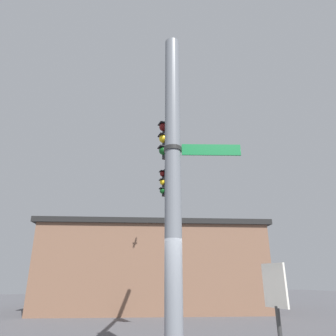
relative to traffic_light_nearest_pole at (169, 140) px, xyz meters
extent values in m
cylinder|color=slate|center=(-2.02, 0.71, -2.03)|extent=(0.30, 0.30, 6.72)
cylinder|color=slate|center=(1.47, -0.55, 0.80)|extent=(7.05, 2.70, 0.20)
cylinder|color=black|center=(0.00, -0.02, 0.61)|extent=(0.08, 0.08, 0.18)
cube|color=black|center=(0.00, -0.02, -0.01)|extent=(0.36, 0.30, 1.05)
sphere|color=#590F0F|center=(0.00, 0.17, 0.34)|extent=(0.22, 0.22, 0.22)
cube|color=black|center=(0.00, 0.19, 0.44)|extent=(0.24, 0.20, 0.03)
sphere|color=yellow|center=(0.00, 0.17, -0.01)|extent=(0.22, 0.22, 0.22)
cube|color=black|center=(0.00, 0.19, 0.09)|extent=(0.24, 0.20, 0.03)
sphere|color=#0F4C19|center=(0.00, 0.17, -0.36)|extent=(0.22, 0.22, 0.22)
cube|color=black|center=(0.00, 0.19, -0.26)|extent=(0.24, 0.20, 0.03)
cube|color=black|center=(0.00, -0.19, -0.01)|extent=(0.54, 0.03, 1.22)
cylinder|color=black|center=(3.69, -1.35, 0.61)|extent=(0.08, 0.08, 0.18)
cube|color=black|center=(3.69, -1.35, -0.01)|extent=(0.36, 0.30, 1.05)
sphere|color=#590F0F|center=(3.69, -1.16, 0.34)|extent=(0.22, 0.22, 0.22)
cube|color=black|center=(3.69, -1.14, 0.44)|extent=(0.24, 0.20, 0.03)
sphere|color=yellow|center=(3.69, -1.16, -0.01)|extent=(0.22, 0.22, 0.22)
cube|color=black|center=(3.69, -1.14, 0.09)|extent=(0.24, 0.20, 0.03)
sphere|color=#0F4C19|center=(3.69, -1.16, -0.36)|extent=(0.22, 0.22, 0.22)
cube|color=black|center=(3.69, -1.14, -0.26)|extent=(0.24, 0.20, 0.03)
cube|color=black|center=(3.69, -1.52, -0.01)|extent=(0.54, 0.03, 1.22)
cube|color=#147238|center=(-2.27, 0.02, -1.23)|extent=(0.41, 1.07, 0.22)
cube|color=white|center=(-2.27, 0.01, -1.23)|extent=(0.39, 1.06, 0.04)
cylinder|color=#262626|center=(-2.02, 0.71, -1.23)|extent=(0.34, 0.34, 0.08)
ellipsoid|color=black|center=(4.93, -2.00, 3.18)|extent=(0.16, 0.27, 0.08)
cube|color=black|center=(4.95, -2.01, 3.19)|extent=(0.39, 0.18, 0.12)
cube|color=black|center=(4.91, -1.99, 3.19)|extent=(0.39, 0.18, 0.12)
cube|color=brown|center=(12.93, -3.83, -3.01)|extent=(11.21, 14.62, 4.76)
cube|color=black|center=(16.95, -5.05, -2.77)|extent=(4.33, 11.42, 0.30)
cube|color=black|center=(12.93, -3.83, -0.48)|extent=(11.65, 15.21, 0.30)
cube|color=silver|center=(-2.12, -1.23, -3.64)|extent=(0.60, 0.04, 0.76)
camera|label=1|loc=(-6.92, 2.68, -3.53)|focal=32.39mm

